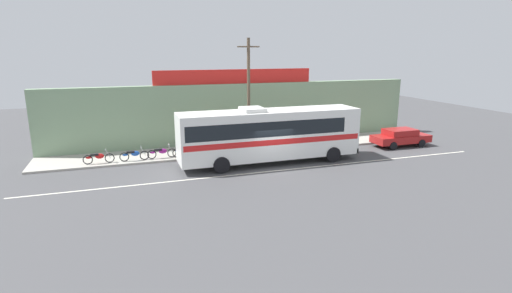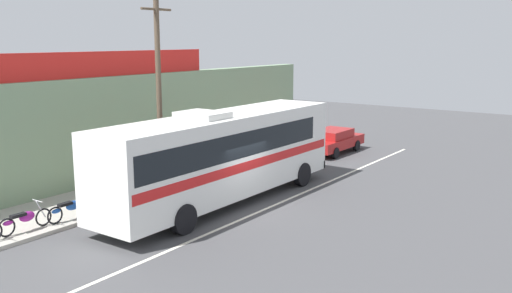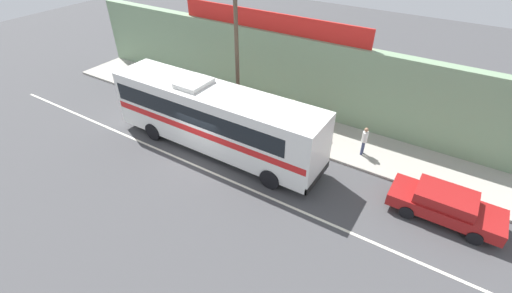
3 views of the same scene
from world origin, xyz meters
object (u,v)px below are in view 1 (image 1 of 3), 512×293
object	(u,v)px
motorcycle_orange	(186,151)
pedestrian_far_left	(279,132)
motorcycle_purple	(98,157)
motorcycle_black	(134,155)
utility_pole	(249,94)
parked_car	(400,137)
intercity_bus	(269,133)
motorcycle_green	(161,152)
pedestrian_near_shop	(300,131)
pedestrian_by_curb	(335,130)

from	to	relation	value
motorcycle_orange	pedestrian_far_left	distance (m)	7.70
motorcycle_purple	motorcycle_black	world-z (taller)	same
utility_pole	pedestrian_far_left	size ratio (longest dim) A/B	4.86
parked_car	motorcycle_orange	bearing A→B (deg)	174.09
intercity_bus	motorcycle_black	world-z (taller)	intercity_bus
motorcycle_green	pedestrian_near_shop	size ratio (longest dim) A/B	1.14
motorcycle_green	pedestrian_near_shop	xyz separation A→B (m)	(10.91, 1.11, 0.59)
motorcycle_black	pedestrian_by_curb	world-z (taller)	pedestrian_by_curb
utility_pole	motorcycle_orange	bearing A→B (deg)	-179.19
motorcycle_green	pedestrian_near_shop	world-z (taller)	pedestrian_near_shop
pedestrian_near_shop	parked_car	bearing A→B (deg)	-22.33
motorcycle_green	pedestrian_by_curb	distance (m)	13.80
motorcycle_purple	pedestrian_near_shop	bearing A→B (deg)	4.35
parked_car	pedestrian_far_left	xyz separation A→B (m)	(-8.96, 3.16, 0.36)
intercity_bus	parked_car	bearing A→B (deg)	5.63
motorcycle_orange	pedestrian_by_curb	bearing A→B (deg)	3.74
motorcycle_orange	pedestrian_far_left	size ratio (longest dim) A/B	1.19
utility_pole	motorcycle_purple	world-z (taller)	utility_pole
motorcycle_black	pedestrian_near_shop	size ratio (longest dim) A/B	1.11
motorcycle_orange	parked_car	bearing A→B (deg)	-5.91
motorcycle_orange	intercity_bus	bearing A→B (deg)	-29.43
motorcycle_green	motorcycle_black	distance (m)	1.81
parked_car	motorcycle_orange	distance (m)	16.59
intercity_bus	motorcycle_green	distance (m)	7.51
pedestrian_far_left	pedestrian_by_curb	distance (m)	4.60
motorcycle_green	pedestrian_near_shop	bearing A→B (deg)	5.81
motorcycle_orange	pedestrian_by_curb	size ratio (longest dim) A/B	1.21
intercity_bus	pedestrian_by_curb	distance (m)	8.00
parked_car	pedestrian_near_shop	bearing A→B (deg)	157.67
intercity_bus	pedestrian_near_shop	bearing A→B (deg)	44.47
parked_car	pedestrian_by_curb	size ratio (longest dim) A/B	2.81
motorcycle_purple	parked_car	bearing A→B (deg)	-4.76
motorcycle_green	pedestrian_by_curb	bearing A→B (deg)	2.58
motorcycle_black	pedestrian_by_curb	size ratio (longest dim) A/B	1.18
utility_pole	motorcycle_orange	xyz separation A→B (m)	(-4.58, -0.07, -3.73)
motorcycle_green	intercity_bus	bearing A→B (deg)	-24.14
motorcycle_orange	pedestrian_near_shop	bearing A→B (deg)	7.90
motorcycle_purple	motorcycle_orange	xyz separation A→B (m)	(5.72, -0.14, 0.00)
motorcycle_black	pedestrian_by_curb	bearing A→B (deg)	2.54
parked_car	motorcycle_purple	distance (m)	22.30
parked_car	motorcycle_purple	xyz separation A→B (m)	(-22.23, 1.85, -0.17)
pedestrian_far_left	pedestrian_near_shop	size ratio (longest dim) A/B	0.96
pedestrian_near_shop	pedestrian_by_curb	bearing A→B (deg)	-9.66
motorcycle_black	intercity_bus	bearing A→B (deg)	-19.04
motorcycle_purple	pedestrian_by_curb	distance (m)	17.84
motorcycle_orange	motorcycle_purple	bearing A→B (deg)	178.58
motorcycle_orange	pedestrian_far_left	xyz separation A→B (m)	(7.54, 1.45, 0.54)
motorcycle_purple	motorcycle_orange	world-z (taller)	same
motorcycle_orange	pedestrian_near_shop	size ratio (longest dim) A/B	1.14
parked_car	utility_pole	distance (m)	12.57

